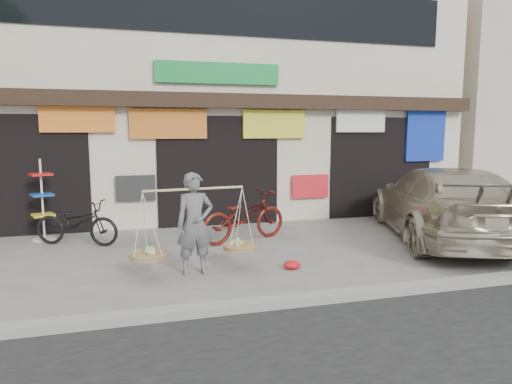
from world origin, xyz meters
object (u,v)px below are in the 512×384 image
object	(u,v)px
display_rack	(43,208)
bike_0	(77,223)
street_vendor	(195,228)
bike_2	(244,216)
suv	(443,203)

from	to	relation	value
display_rack	bike_0	bearing A→B (deg)	-41.69
display_rack	street_vendor	bearing A→B (deg)	-48.82
bike_2	suv	distance (m)	4.30
bike_0	bike_2	xyz separation A→B (m)	(3.39, -0.58, 0.06)
bike_2	suv	bearing A→B (deg)	-122.47
bike_0	suv	xyz separation A→B (m)	(7.58, -1.53, 0.32)
bike_2	display_rack	world-z (taller)	display_rack
street_vendor	bike_2	size ratio (longest dim) A/B	1.03
bike_0	suv	distance (m)	7.74
suv	bike_0	bearing A→B (deg)	8.04
street_vendor	display_rack	bearing A→B (deg)	125.13
bike_0	bike_2	bearing A→B (deg)	-75.76
suv	display_rack	distance (m)	8.59
bike_2	suv	xyz separation A→B (m)	(4.18, -0.96, 0.25)
bike_2	suv	size ratio (longest dim) A/B	0.35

